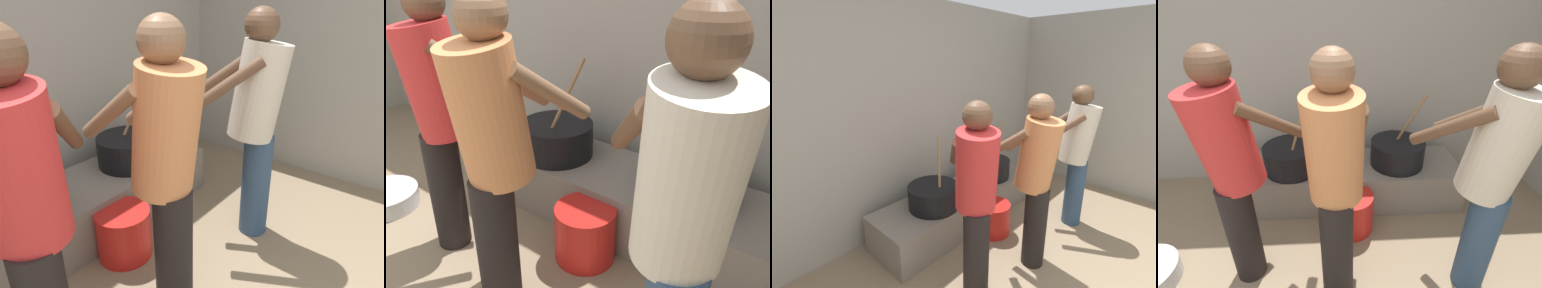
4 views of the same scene
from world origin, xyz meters
TOP-DOWN VIEW (x-y plane):
  - block_enclosure_rear at (0.00, 2.62)m, footprint 5.67×0.20m
  - hearth_ledge at (0.67, 2.10)m, footprint 2.13×0.60m
  - cooking_pot_main at (1.15, 2.08)m, footprint 0.49×0.49m
  - cooking_pot_secondary at (0.19, 2.05)m, footprint 0.50×0.50m
  - cook_in_red_shirt at (-0.02, 1.33)m, footprint 0.67×0.70m
  - cook_in_orange_shirt at (0.58, 1.17)m, footprint 0.38×0.67m
  - cook_in_cream_shirt at (1.44, 1.16)m, footprint 0.66×0.70m
  - bucket_red_plastic at (0.70, 1.68)m, footprint 0.36×0.36m
  - metal_mixing_bowl at (-0.75, 1.24)m, footprint 0.45×0.45m

SIDE VIEW (x-z plane):
  - metal_mixing_bowl at x=-0.75m, z-range 0.00..0.13m
  - bucket_red_plastic at x=0.70m, z-range 0.00..0.34m
  - hearth_ledge at x=0.67m, z-range 0.00..0.38m
  - cooking_pot_main at x=1.15m, z-range 0.16..0.84m
  - cooking_pot_secondary at x=0.19m, z-range 0.16..0.84m
  - cook_in_red_shirt at x=-0.02m, z-range 0.11..1.65m
  - cook_in_orange_shirt at x=0.58m, z-range 0.11..1.65m
  - cook_in_cream_shirt at x=1.44m, z-range 0.11..1.66m
  - block_enclosure_rear at x=0.00m, z-range 0.00..2.40m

